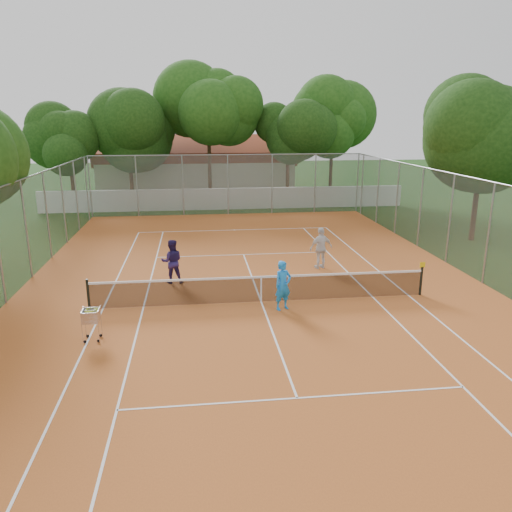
{
  "coord_description": "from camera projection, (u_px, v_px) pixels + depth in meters",
  "views": [
    {
      "loc": [
        -2.22,
        -16.54,
        6.34
      ],
      "look_at": [
        0.0,
        1.5,
        1.3
      ],
      "focal_mm": 35.0,
      "sensor_mm": 36.0,
      "label": 1
    }
  ],
  "objects": [
    {
      "name": "perimeter_fence",
      "position": [
        261.0,
        248.0,
        17.24
      ],
      "size": [
        18.0,
        34.0,
        4.0
      ],
      "primitive_type": "cube",
      "color": "slate",
      "rests_on": "ground"
    },
    {
      "name": "boundary_wall",
      "position": [
        226.0,
        199.0,
        35.75
      ],
      "size": [
        26.0,
        0.3,
        1.5
      ],
      "primitive_type": "cube",
      "color": "white",
      "rests_on": "ground"
    },
    {
      "name": "clubhouse",
      "position": [
        197.0,
        166.0,
        44.69
      ],
      "size": [
        16.4,
        9.0,
        4.4
      ],
      "primitive_type": "cube",
      "color": "beige",
      "rests_on": "ground"
    },
    {
      "name": "court_lines",
      "position": [
        261.0,
        302.0,
        17.77
      ],
      "size": [
        10.98,
        23.78,
        0.01
      ],
      "primitive_type": "cube",
      "color": "white",
      "rests_on": "court_pad"
    },
    {
      "name": "player_far_right",
      "position": [
        321.0,
        248.0,
        21.52
      ],
      "size": [
        1.14,
        0.7,
        1.81
      ],
      "primitive_type": "imported",
      "rotation": [
        0.0,
        0.0,
        3.4
      ],
      "color": "silver",
      "rests_on": "court_pad"
    },
    {
      "name": "ball_hopper",
      "position": [
        92.0,
        324.0,
        14.55
      ],
      "size": [
        0.54,
        0.54,
        1.04
      ],
      "primitive_type": "cube",
      "rotation": [
        0.0,
        0.0,
        0.07
      ],
      "color": "silver",
      "rests_on": "court_pad"
    },
    {
      "name": "tennis_net",
      "position": [
        261.0,
        289.0,
        17.64
      ],
      "size": [
        11.88,
        0.1,
        0.98
      ],
      "primitive_type": "cube",
      "color": "black",
      "rests_on": "court_pad"
    },
    {
      "name": "player_near",
      "position": [
        283.0,
        285.0,
        16.86
      ],
      "size": [
        0.73,
        0.63,
        1.71
      ],
      "primitive_type": "imported",
      "rotation": [
        0.0,
        0.0,
        0.42
      ],
      "color": "#1B85EA",
      "rests_on": "court_pad"
    },
    {
      "name": "court_pad",
      "position": [
        261.0,
        302.0,
        17.77
      ],
      "size": [
        18.0,
        34.0,
        0.02
      ],
      "primitive_type": "cube",
      "color": "#B35A22",
      "rests_on": "ground"
    },
    {
      "name": "tropical_trees",
      "position": [
        223.0,
        136.0,
        37.48
      ],
      "size": [
        29.0,
        19.0,
        10.0
      ],
      "primitive_type": "cube",
      "color": "black",
      "rests_on": "ground"
    },
    {
      "name": "ground",
      "position": [
        261.0,
        302.0,
        17.77
      ],
      "size": [
        120.0,
        120.0,
        0.0
      ],
      "primitive_type": "plane",
      "color": "#14350E",
      "rests_on": "ground"
    },
    {
      "name": "player_far_left",
      "position": [
        172.0,
        261.0,
        19.61
      ],
      "size": [
        0.87,
        0.69,
        1.75
      ],
      "primitive_type": "imported",
      "rotation": [
        0.0,
        0.0,
        3.17
      ],
      "color": "#271B52",
      "rests_on": "court_pad"
    }
  ]
}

